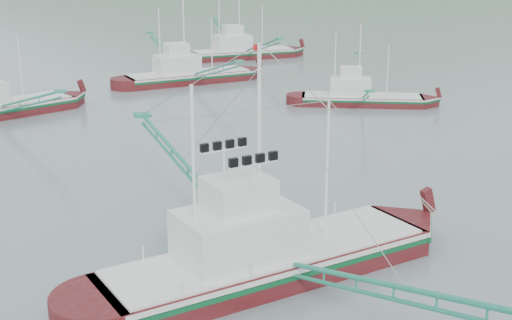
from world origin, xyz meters
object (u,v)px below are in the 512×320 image
object	(u,v)px
bg_boat_right	(362,87)
bg_boat_extra	(241,48)
main_boat	(266,235)
bg_boat_far	(187,68)

from	to	relation	value
bg_boat_right	bg_boat_extra	size ratio (longest dim) A/B	0.78
bg_boat_extra	main_boat	bearing A→B (deg)	-108.97
main_boat	bg_boat_right	xyz separation A→B (m)	(22.30, 33.54, -0.43)
main_boat	bg_boat_extra	xyz separation A→B (m)	(20.16, 66.45, -0.75)
bg_boat_far	bg_boat_right	bearing A→B (deg)	-59.79
bg_boat_right	bg_boat_extra	world-z (taller)	bg_boat_extra
main_boat	bg_boat_right	bearing A→B (deg)	43.96
bg_boat_far	bg_boat_right	xyz separation A→B (m)	(13.77, -17.33, 0.08)
main_boat	bg_boat_far	distance (m)	51.58
main_boat	bg_boat_extra	bearing A→B (deg)	60.70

